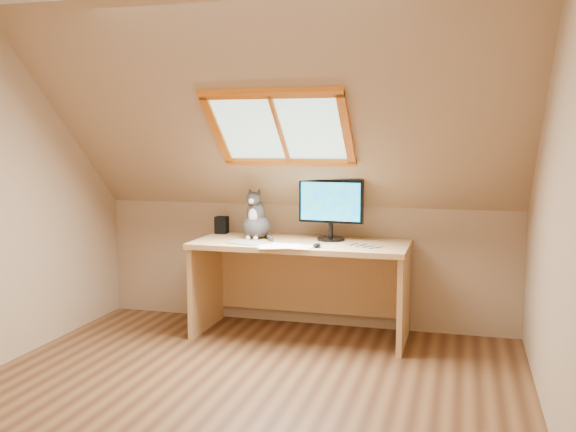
% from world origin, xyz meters
% --- Properties ---
extents(ground, '(3.50, 3.50, 0.00)m').
position_xyz_m(ground, '(0.00, 0.00, 0.00)').
color(ground, brown).
rests_on(ground, ground).
extents(room_shell, '(3.52, 3.52, 2.41)m').
position_xyz_m(room_shell, '(0.00, -0.09, 1.43)').
color(room_shell, tan).
rests_on(room_shell, ground).
extents(desk, '(1.66, 0.72, 0.76)m').
position_xyz_m(desk, '(0.07, 1.45, 0.53)').
color(desk, tan).
rests_on(desk, ground).
extents(monitor, '(0.52, 0.22, 0.48)m').
position_xyz_m(monitor, '(0.28, 1.50, 1.03)').
color(monitor, black).
rests_on(monitor, desk).
extents(cat, '(0.23, 0.28, 0.41)m').
position_xyz_m(cat, '(-0.32, 1.45, 0.90)').
color(cat, '#413C39').
rests_on(cat, desk).
extents(desk_speaker, '(0.10, 0.10, 0.14)m').
position_xyz_m(desk_speaker, '(-0.68, 1.63, 0.83)').
color(desk_speaker, black).
rests_on(desk_speaker, desk).
extents(graphics_tablet, '(0.30, 0.24, 0.01)m').
position_xyz_m(graphics_tablet, '(-0.31, 1.19, 0.76)').
color(graphics_tablet, '#B2B2B7').
rests_on(graphics_tablet, desk).
extents(mouse, '(0.06, 0.10, 0.03)m').
position_xyz_m(mouse, '(0.25, 1.14, 0.77)').
color(mouse, black).
rests_on(mouse, desk).
extents(papers, '(0.35, 0.30, 0.01)m').
position_xyz_m(papers, '(0.03, 1.12, 0.76)').
color(papers, white).
rests_on(papers, desk).
extents(cables, '(0.51, 0.26, 0.01)m').
position_xyz_m(cables, '(0.49, 1.26, 0.76)').
color(cables, silver).
rests_on(cables, desk).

